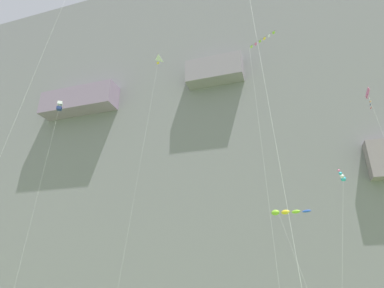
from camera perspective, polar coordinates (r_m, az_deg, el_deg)
cliff_face at (r=65.36m, az=7.11°, el=3.41°), size 180.00×29.31×64.43m
kite_delta_low_center at (r=46.42m, az=-6.99°, el=13.53°), size 1.69×4.64×32.16m
kite_windsock_mid_right at (r=40.29m, az=26.01°, el=-5.49°), size 3.38×3.56×14.33m
kite_diamond_upper_left at (r=42.94m, az=29.95°, el=7.46°), size 0.67×6.79×24.54m
kite_box_upper_right at (r=51.16m, az=-23.31°, el=6.36°), size 2.40×4.07×27.58m
kite_banner_mid_center at (r=38.40m, az=12.94°, el=13.62°), size 3.44×3.76×30.30m
kite_windsock_mid_left at (r=32.09m, az=16.77°, el=-12.01°), size 3.81×3.18×9.22m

